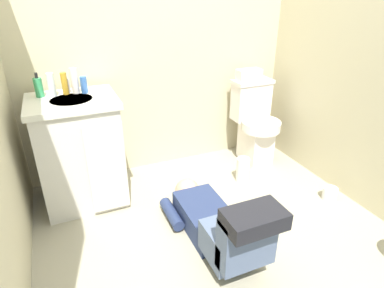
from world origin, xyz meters
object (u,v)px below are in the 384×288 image
at_px(paper_towel_roll, 243,170).
at_px(vanity_cabinet, 80,151).
at_px(bottle_blue, 84,85).
at_px(toilet_paper_roll, 330,193).
at_px(toilet, 255,123).
at_px(soap_dispenser, 39,87).
at_px(person_plumber, 217,223).
at_px(tissue_box, 249,75).
at_px(bottle_amber, 65,84).
at_px(bottle_white, 75,81).
at_px(bottle_clear, 51,85).
at_px(faucet, 68,86).

bearing_deg(paper_towel_roll, vanity_cabinet, 168.77).
relative_size(bottle_blue, paper_towel_roll, 0.56).
distance_m(bottle_blue, toilet_paper_roll, 2.02).
xyz_separation_m(toilet, soap_dispenser, (-1.75, 0.06, 0.52)).
bearing_deg(person_plumber, toilet_paper_roll, 5.75).
bearing_deg(tissue_box, paper_towel_roll, -121.88).
relative_size(bottle_amber, paper_towel_roll, 0.72).
height_order(bottle_white, bottle_blue, bottle_white).
bearing_deg(bottle_amber, toilet_paper_roll, -26.21).
height_order(tissue_box, paper_towel_roll, tissue_box).
relative_size(bottle_white, toilet_paper_roll, 1.63).
height_order(toilet, bottle_clear, bottle_clear).
bearing_deg(paper_towel_roll, bottle_blue, 163.31).
xyz_separation_m(person_plumber, paper_towel_roll, (0.55, 0.61, -0.07)).
distance_m(bottle_blue, paper_towel_roll, 1.43).
height_order(tissue_box, bottle_amber, bottle_amber).
xyz_separation_m(person_plumber, bottle_blue, (-0.60, 0.95, 0.70)).
distance_m(faucet, paper_towel_roll, 1.52).
relative_size(vanity_cabinet, toilet_paper_roll, 7.45).
distance_m(vanity_cabinet, paper_towel_roll, 1.31).
bearing_deg(bottle_amber, vanity_cabinet, -78.12).
xyz_separation_m(bottle_white, bottle_blue, (0.06, -0.02, -0.03)).
relative_size(person_plumber, paper_towel_roll, 5.00).
bearing_deg(tissue_box, toilet_paper_roll, -75.61).
xyz_separation_m(toilet, tissue_box, (-0.05, 0.09, 0.43)).
distance_m(bottle_amber, bottle_white, 0.07).
bearing_deg(person_plumber, bottle_white, 123.97).
xyz_separation_m(faucet, person_plumber, (0.70, -1.00, -0.69)).
distance_m(person_plumber, bottle_amber, 1.41).
xyz_separation_m(bottle_amber, bottle_blue, (0.13, -0.02, -0.02)).
height_order(tissue_box, toilet_paper_roll, tissue_box).
xyz_separation_m(soap_dispenser, bottle_white, (0.24, -0.01, 0.02)).
xyz_separation_m(tissue_box, paper_towel_roll, (-0.25, -0.41, -0.69)).
bearing_deg(vanity_cabinet, paper_towel_roll, -11.23).
xyz_separation_m(toilet, bottle_clear, (-1.66, 0.04, 0.53)).
relative_size(toilet, faucet, 7.50).
xyz_separation_m(soap_dispenser, toilet_paper_roll, (1.93, -0.88, -0.84)).
bearing_deg(bottle_white, tissue_box, 1.70).
relative_size(soap_dispenser, paper_towel_roll, 0.78).
bearing_deg(vanity_cabinet, person_plumber, -50.73).
bearing_deg(soap_dispenser, tissue_box, 1.20).
bearing_deg(toilet, paper_towel_roll, -133.20).
bearing_deg(bottle_blue, tissue_box, 2.63).
relative_size(soap_dispenser, bottle_clear, 1.04).
bearing_deg(bottle_blue, soap_dispenser, 174.31).
xyz_separation_m(soap_dispenser, bottle_clear, (0.08, -0.02, 0.01)).
xyz_separation_m(toilet, faucet, (-1.56, 0.08, 0.50)).
height_order(bottle_clear, bottle_white, bottle_white).
xyz_separation_m(toilet, toilet_paper_roll, (0.19, -0.82, -0.32)).
distance_m(bottle_clear, paper_towel_roll, 1.62).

